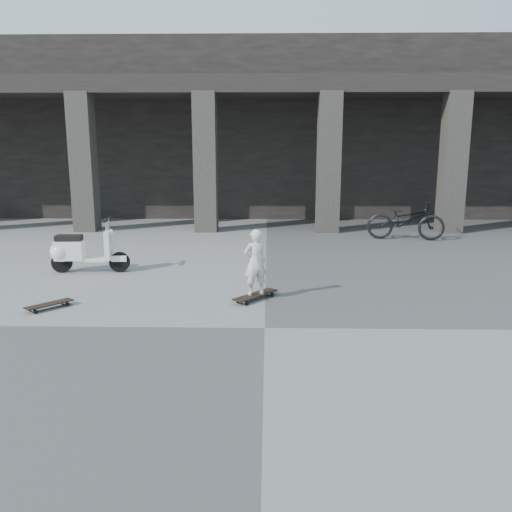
{
  "coord_description": "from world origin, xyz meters",
  "views": [
    {
      "loc": [
        0.04,
        -7.4,
        2.64
      ],
      "look_at": [
        -0.17,
        1.92,
        0.65
      ],
      "focal_mm": 38.0,
      "sensor_mm": 36.0,
      "label": 1
    }
  ],
  "objects_px": {
    "longboard": "(255,295)",
    "skateboard_spare": "(49,305)",
    "child": "(255,262)",
    "scooter": "(76,251)",
    "bicycle": "(406,220)"
  },
  "relations": [
    {
      "from": "bicycle",
      "to": "longboard",
      "type": "bearing_deg",
      "value": 155.43
    },
    {
      "from": "bicycle",
      "to": "skateboard_spare",
      "type": "bearing_deg",
      "value": 141.08
    },
    {
      "from": "skateboard_spare",
      "to": "bicycle",
      "type": "bearing_deg",
      "value": -6.9
    },
    {
      "from": "longboard",
      "to": "bicycle",
      "type": "height_order",
      "value": "bicycle"
    },
    {
      "from": "longboard",
      "to": "skateboard_spare",
      "type": "distance_m",
      "value": 3.34
    },
    {
      "from": "child",
      "to": "scooter",
      "type": "distance_m",
      "value": 4.14
    },
    {
      "from": "skateboard_spare",
      "to": "child",
      "type": "bearing_deg",
      "value": -38.2
    },
    {
      "from": "skateboard_spare",
      "to": "bicycle",
      "type": "xyz_separation_m",
      "value": [
        7.22,
        6.38,
        0.47
      ]
    },
    {
      "from": "scooter",
      "to": "bicycle",
      "type": "xyz_separation_m",
      "value": [
        7.62,
        3.91,
        0.1
      ]
    },
    {
      "from": "scooter",
      "to": "bicycle",
      "type": "height_order",
      "value": "scooter"
    },
    {
      "from": "longboard",
      "to": "child",
      "type": "relative_size",
      "value": 0.79
    },
    {
      "from": "child",
      "to": "bicycle",
      "type": "bearing_deg",
      "value": -148.03
    },
    {
      "from": "longboard",
      "to": "scooter",
      "type": "distance_m",
      "value": 4.15
    },
    {
      "from": "longboard",
      "to": "skateboard_spare",
      "type": "relative_size",
      "value": 1.25
    },
    {
      "from": "longboard",
      "to": "scooter",
      "type": "xyz_separation_m",
      "value": [
        -3.69,
        1.88,
        0.36
      ]
    }
  ]
}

